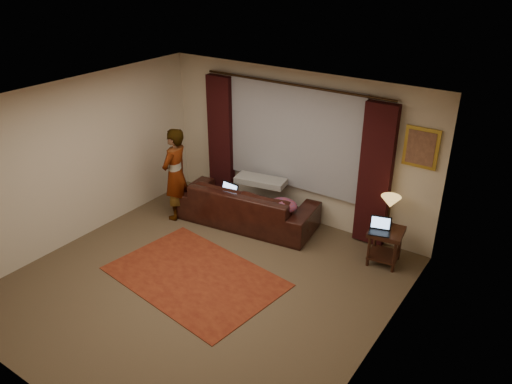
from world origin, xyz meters
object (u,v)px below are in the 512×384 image
end_table (385,246)px  person (175,174)px  laptop_table (380,227)px  sofa (247,198)px  tiffany_lamp (389,211)px  laptop_sofa (225,192)px

end_table → person: 3.67m
laptop_table → person: person is taller
sofa → tiffany_lamp: bearing=-179.7°
laptop_sofa → person: size_ratio=0.23×
end_table → tiffany_lamp: size_ratio=1.21×
tiffany_lamp → laptop_table: size_ratio=1.43×
laptop_sofa → tiffany_lamp: size_ratio=0.82×
laptop_sofa → laptop_table: (2.64, 0.28, 0.07)m
laptop_sofa → tiffany_lamp: bearing=18.4°
sofa → tiffany_lamp: (2.37, 0.33, 0.32)m
laptop_table → person: (-3.51, -0.54, 0.14)m
laptop_sofa → tiffany_lamp: 2.72m
end_table → laptop_table: (-0.06, -0.15, 0.39)m
laptop_table → laptop_sofa: bearing=169.8°
laptop_sofa → tiffany_lamp: (2.65, 0.59, 0.19)m
laptop_sofa → end_table: (2.70, 0.43, -0.33)m
end_table → person: bearing=-169.1°
end_table → sofa: bearing=-176.1°
person → tiffany_lamp: bearing=96.1°
tiffany_lamp → person: person is taller
sofa → laptop_sofa: 0.40m
laptop_sofa → laptop_table: 2.66m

